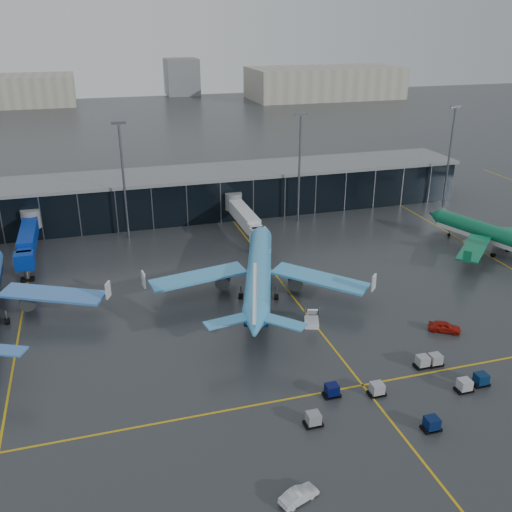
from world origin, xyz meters
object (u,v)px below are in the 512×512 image
object	(u,v)px
mobile_airstair	(312,320)
service_van_red	(445,327)
baggage_carts	(408,388)
airliner_aer_lingus	(497,225)
airliner_klm_near	(259,257)
service_van_white	(299,495)

from	to	relation	value
mobile_airstair	service_van_red	bearing A→B (deg)	-3.61
baggage_carts	mobile_airstair	xyz separation A→B (m)	(-5.40, 20.30, 0.01)
airliner_aer_lingus	mobile_airstair	size ratio (longest dim) A/B	10.11
airliner_klm_near	baggage_carts	size ratio (longest dim) A/B	1.70
airliner_klm_near	baggage_carts	bearing A→B (deg)	-54.59
airliner_klm_near	airliner_aer_lingus	xyz separation A→B (m)	(52.50, 4.88, -1.13)
airliner_klm_near	service_van_white	size ratio (longest dim) A/B	10.49
airliner_aer_lingus	service_van_white	distance (m)	80.63
airliner_klm_near	airliner_aer_lingus	bearing A→B (deg)	23.66
airliner_klm_near	mobile_airstair	xyz separation A→B (m)	(4.82, -13.02, -6.17)
airliner_aer_lingus	baggage_carts	bearing A→B (deg)	-155.79
service_van_red	service_van_white	bearing A→B (deg)	159.96
airliner_aer_lingus	service_van_red	bearing A→B (deg)	-155.92
mobile_airstair	baggage_carts	bearing A→B (deg)	-56.14
mobile_airstair	airliner_aer_lingus	bearing A→B (deg)	39.53
airliner_klm_near	airliner_aer_lingus	size ratio (longest dim) A/B	1.19
service_van_white	service_van_red	bearing A→B (deg)	-73.01
airliner_klm_near	service_van_white	distance (m)	47.55
baggage_carts	mobile_airstair	bearing A→B (deg)	104.91
airliner_klm_near	airliner_aer_lingus	distance (m)	52.74
airliner_klm_near	service_van_white	xyz separation A→B (m)	(-9.73, -46.13, -6.23)
airliner_aer_lingus	mobile_airstair	world-z (taller)	airliner_aer_lingus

